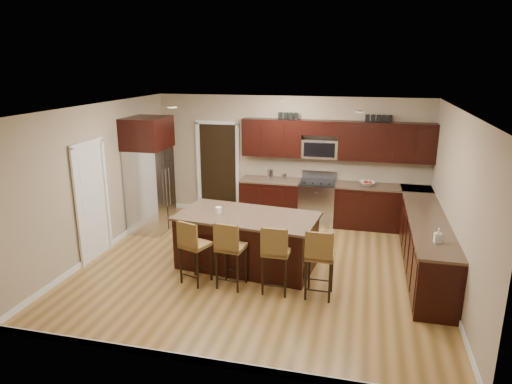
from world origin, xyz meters
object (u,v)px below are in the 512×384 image
(stool_extra, at_px, (319,256))
(stool_right, at_px, (276,252))
(stool_mid, at_px, (229,247))
(island, at_px, (247,242))
(refrigerator, at_px, (149,174))
(stool_left, at_px, (193,245))
(range, at_px, (317,202))

(stool_extra, bearing_deg, stool_right, -179.09)
(stool_mid, bearing_deg, island, 93.12)
(refrigerator, bearing_deg, stool_left, -50.30)
(stool_right, bearing_deg, stool_mid, -179.13)
(island, distance_m, stool_left, 1.09)
(range, distance_m, refrigerator, 3.60)
(stool_right, distance_m, stool_extra, 0.65)
(range, relative_size, refrigerator, 0.47)
(island, bearing_deg, range, 75.94)
(refrigerator, relative_size, stool_extra, 2.17)
(island, bearing_deg, stool_right, -45.35)
(stool_right, bearing_deg, refrigerator, 146.53)
(island, height_order, stool_left, stool_left)
(island, xyz_separation_m, refrigerator, (-2.38, 1.24, 0.78))
(island, distance_m, stool_extra, 1.58)
(stool_extra, bearing_deg, stool_left, -179.24)
(range, height_order, stool_extra, range)
(stool_left, relative_size, stool_right, 0.97)
(island, xyz_separation_m, stool_left, (-0.65, -0.84, 0.23))
(range, height_order, stool_mid, range)
(stool_right, xyz_separation_m, stool_extra, (0.65, 0.00, 0.00))
(stool_mid, relative_size, stool_right, 1.00)
(range, height_order, stool_left, range)
(island, xyz_separation_m, stool_mid, (-0.05, -0.84, 0.25))
(stool_mid, height_order, stool_extra, stool_extra)
(stool_mid, distance_m, stool_extra, 1.37)
(stool_right, relative_size, stool_extra, 1.00)
(island, distance_m, stool_mid, 0.88)
(range, height_order, stool_right, range)
(stool_mid, relative_size, refrigerator, 0.46)
(stool_right, distance_m, refrigerator, 3.72)
(stool_mid, xyz_separation_m, stool_extra, (1.37, -0.00, 0.00))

